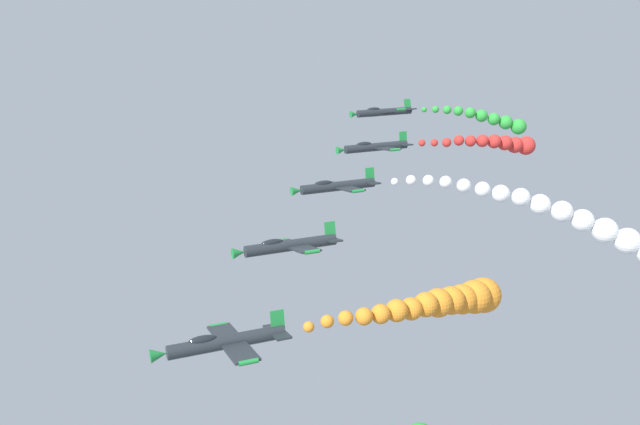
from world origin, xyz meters
TOP-DOWN VIEW (x-y plane):
  - airplane_left_inner at (-17.71, 14.90)m, footprint 9.48×10.35m
  - smoke_trail_left_inner at (-14.54, -7.30)m, footprint 6.90×22.12m
  - airplane_right_inner at (-5.95, 5.54)m, footprint 9.40×10.35m
  - airplane_left_outer at (6.30, -4.61)m, footprint 9.50×10.35m
  - smoke_trail_left_outer at (-1.86, -33.60)m, footprint 14.92×30.93m
  - airplane_right_outer at (17.10, -14.81)m, footprint 9.51×10.35m
  - smoke_trail_right_outer at (17.61, -35.80)m, footprint 2.82×20.11m
  - airplane_trailing at (29.68, -22.40)m, footprint 9.33×10.35m
  - smoke_trail_trailing at (27.55, -41.19)m, footprint 5.03×17.46m

SIDE VIEW (x-z plane):
  - smoke_trail_left_inner at x=-14.54m, z-range 120.12..125.27m
  - smoke_trail_left_outer at x=-1.86m, z-range 117.24..128.26m
  - airplane_left_inner at x=-17.71m, z-range 123.22..126.06m
  - airplane_right_inner at x=-5.95m, z-range 125.38..128.46m
  - airplane_left_outer at x=6.30m, z-range 127.01..129.79m
  - smoke_trail_right_outer at x=17.61m, z-range 126.53..130.53m
  - airplane_right_outer at x=17.10m, z-range 128.54..131.26m
  - smoke_trail_trailing at x=27.55m, z-range 127.48..132.47m
  - airplane_trailing at x=29.68m, z-range 130.48..133.70m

